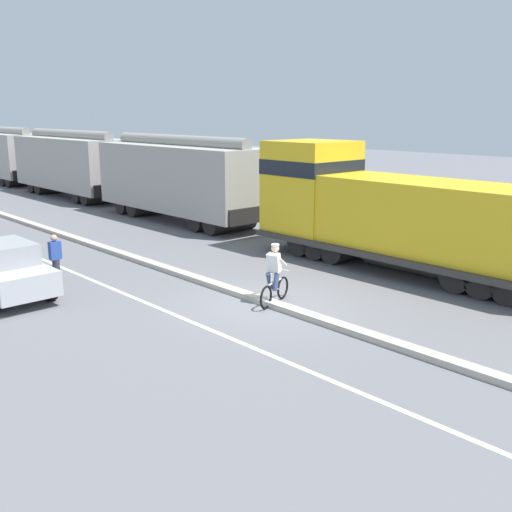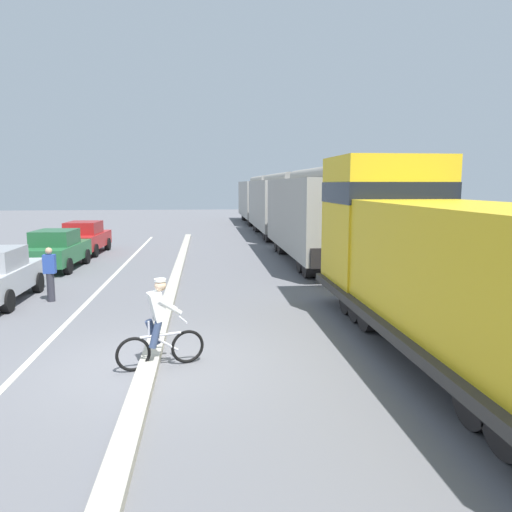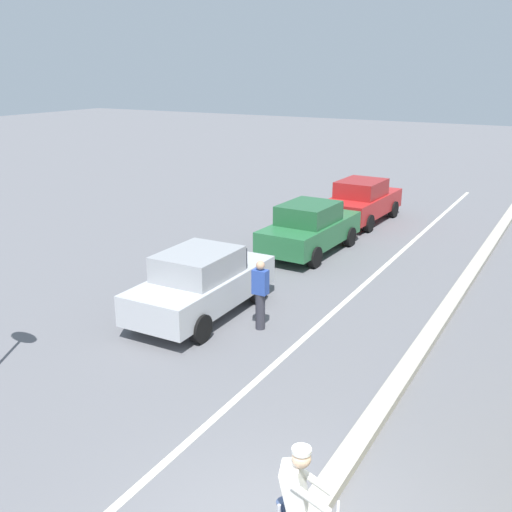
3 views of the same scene
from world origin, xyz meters
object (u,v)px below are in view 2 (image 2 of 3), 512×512
Objects in this scene: hopper_car_trailing at (258,200)px; cyclist at (159,326)px; locomotive at (445,266)px; parked_car_red at (85,238)px; pedestrian_by_cars at (50,273)px; hopper_car_lead at (315,216)px; parked_car_green at (57,249)px; hopper_car_middle at (277,205)px.

hopper_car_trailing is 6.18× the size of cyclist.
locomotive is 19.34m from parked_car_red.
parked_car_red and pedestrian_by_cars have the same top height.
pedestrian_by_cars is (-9.46, -6.68, -1.23)m from hopper_car_lead.
cyclist is at bearing -72.62° from parked_car_red.
parked_car_red is (0.06, 4.60, 0.00)m from parked_car_green.
parked_car_green is at bearing 133.87° from locomotive.
hopper_car_trailing is at bearing 90.00° from hopper_car_middle.
pedestrian_by_cars is (1.46, -5.89, 0.03)m from parked_car_green.
parked_car_green is (-10.93, -23.99, -1.26)m from hopper_car_trailing.
hopper_car_lead is at bearing 90.00° from locomotive.
parked_car_green is at bearing -90.75° from parked_car_red.
cyclist is 1.06× the size of pedestrian_by_cars.
hopper_car_lead is 13.83m from cyclist.
cyclist is (5.11, -16.32, 0.00)m from parked_car_red.
parked_car_red is at bearing 160.66° from hopper_car_lead.
hopper_car_middle reaches higher than cyclist.
locomotive is at bearing -30.04° from pedestrian_by_cars.
locomotive reaches higher than hopper_car_trailing.
hopper_car_lead is 11.60m from hopper_car_middle.
locomotive reaches higher than pedestrian_by_cars.
parked_car_red is at bearing 89.25° from parked_car_green.
hopper_car_middle reaches higher than pedestrian_by_cars.
parked_car_red is (-10.87, 3.81, -1.26)m from hopper_car_lead.
hopper_car_lead and hopper_car_middle have the same top height.
hopper_car_lead is at bearing -90.00° from hopper_car_middle.
locomotive reaches higher than cyclist.
locomotive is 2.72× the size of parked_car_red.
cyclist is at bearing -176.54° from locomotive.
hopper_car_middle is at bearing 76.56° from cyclist.
hopper_car_trailing is (0.00, 23.20, 0.00)m from hopper_car_lead.
locomotive is 2.73× the size of parked_car_green.
hopper_car_lead is 23.20m from hopper_car_trailing.
parked_car_green is 2.63× the size of pedestrian_by_cars.
parked_car_red is 2.49× the size of cyclist.
parked_car_green is at bearing 103.96° from pedestrian_by_cars.
hopper_car_trailing reaches higher than parked_car_green.
hopper_car_lead is 6.54× the size of pedestrian_by_cars.
parked_car_red is 2.63× the size of pedestrian_by_cars.
hopper_car_trailing is (0.00, 11.60, 0.00)m from hopper_car_middle.
parked_car_green is 6.07m from pedestrian_by_cars.
cyclist reaches higher than parked_car_red.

